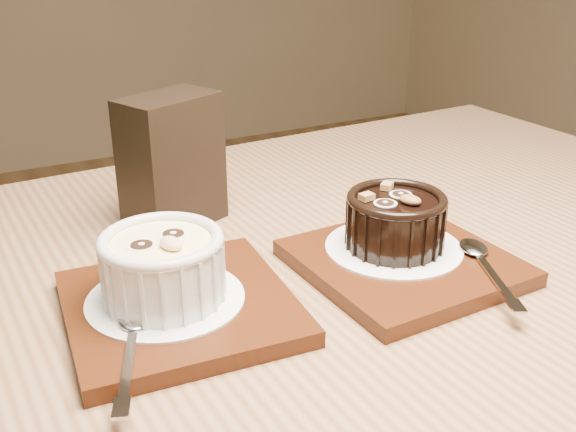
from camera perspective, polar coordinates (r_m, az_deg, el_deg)
name	(u,v)px	position (r m, az deg, el deg)	size (l,w,h in m)	color
table	(298,368)	(0.66, 0.85, -12.76)	(1.24, 0.85, 0.75)	brown
tray_left	(180,307)	(0.57, -9.14, -7.65)	(0.18, 0.18, 0.01)	#431D0B
doily_left	(166,299)	(0.57, -10.32, -6.89)	(0.13, 0.13, 0.00)	white
ramekin_white	(163,264)	(0.55, -10.56, -4.03)	(0.10, 0.10, 0.06)	silver
spoon_left	(131,343)	(0.51, -13.15, -10.46)	(0.03, 0.13, 0.01)	#B4B5BD
tray_right	(404,263)	(0.64, 9.76, -3.93)	(0.18, 0.18, 0.01)	#431D0B
doily_right	(394,247)	(0.65, 8.93, -2.63)	(0.13, 0.13, 0.00)	white
ramekin_dark	(396,219)	(0.64, 9.09, -0.22)	(0.09, 0.09, 0.06)	black
spoon_right	(486,264)	(0.63, 16.44, -3.94)	(0.03, 0.13, 0.01)	#B4B5BD
condiment_stand	(172,162)	(0.71, -9.80, 4.52)	(0.10, 0.06, 0.14)	black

